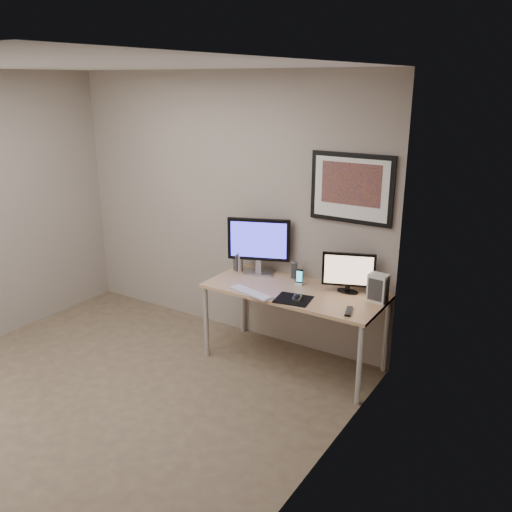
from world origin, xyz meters
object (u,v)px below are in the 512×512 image
(monitor_large, at_px, (259,244))
(speaker_right, at_px, (295,270))
(desk, at_px, (294,296))
(speaker_left, at_px, (239,262))
(keyboard, at_px, (251,292))
(framed_art, at_px, (351,188))
(fan_unit, at_px, (378,288))
(phone_dock, at_px, (299,277))
(monitor_tv, at_px, (348,272))

(monitor_large, xyz_separation_m, speaker_right, (0.36, 0.06, -0.21))
(monitor_large, bearing_deg, desk, -41.91)
(speaker_left, height_order, keyboard, speaker_left)
(framed_art, xyz_separation_m, fan_unit, (0.36, -0.19, -0.77))
(framed_art, distance_m, phone_dock, 0.92)
(framed_art, relative_size, speaker_right, 4.29)
(desk, relative_size, phone_dock, 10.90)
(monitor_tv, bearing_deg, phone_dock, 167.02)
(desk, distance_m, monitor_large, 0.64)
(phone_dock, distance_m, keyboard, 0.49)
(monitor_large, distance_m, keyboard, 0.59)
(monitor_large, height_order, monitor_tv, monitor_large)
(monitor_tv, relative_size, keyboard, 0.97)
(speaker_left, distance_m, keyboard, 0.58)
(speaker_left, height_order, speaker_right, speaker_left)
(desk, xyz_separation_m, fan_unit, (0.71, 0.14, 0.19))
(monitor_large, distance_m, monitor_tv, 0.92)
(monitor_large, relative_size, monitor_tv, 1.30)
(speaker_left, xyz_separation_m, phone_dock, (0.66, 0.00, -0.03))
(desk, height_order, monitor_large, monitor_large)
(monitor_tv, bearing_deg, fan_unit, -30.81)
(desk, bearing_deg, framed_art, 43.46)
(speaker_left, bearing_deg, phone_dock, 23.00)
(speaker_right, bearing_deg, monitor_large, 171.61)
(framed_art, relative_size, keyboard, 1.66)
(phone_dock, bearing_deg, speaker_left, 166.94)
(desk, height_order, phone_dock, phone_dock)
(speaker_left, relative_size, phone_dock, 1.35)
(framed_art, relative_size, fan_unit, 3.14)
(keyboard, bearing_deg, monitor_tv, 47.77)
(monitor_tv, xyz_separation_m, keyboard, (-0.70, -0.47, -0.18))
(framed_art, bearing_deg, phone_dock, -151.84)
(keyboard, bearing_deg, desk, 58.69)
(monitor_large, distance_m, phone_dock, 0.52)
(speaker_right, relative_size, keyboard, 0.39)
(monitor_large, relative_size, keyboard, 1.26)
(framed_art, distance_m, speaker_left, 1.32)
(framed_art, distance_m, speaker_right, 0.94)
(monitor_tv, bearing_deg, keyboard, -166.82)
(fan_unit, bearing_deg, keyboard, -152.82)
(speaker_right, bearing_deg, monitor_tv, -22.63)
(keyboard, relative_size, fan_unit, 1.89)
(speaker_left, height_order, fan_unit, fan_unit)
(framed_art, relative_size, speaker_left, 3.78)
(framed_art, xyz_separation_m, speaker_left, (-1.03, -0.20, -0.79))
(monitor_large, xyz_separation_m, phone_dock, (0.47, -0.05, -0.23))
(monitor_large, height_order, keyboard, monitor_large)
(fan_unit, bearing_deg, speaker_right, 177.29)
(monitor_large, bearing_deg, framed_art, -11.37)
(framed_art, distance_m, keyboard, 1.25)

